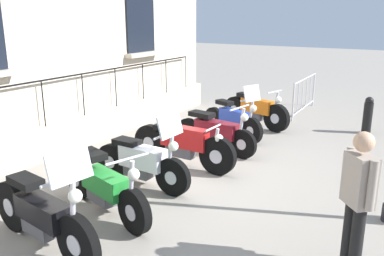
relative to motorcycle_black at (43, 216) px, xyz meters
name	(u,v)px	position (x,y,z in m)	size (l,w,h in m)	color
ground_plane	(175,165)	(-0.23, 3.30, -0.45)	(60.00, 60.00, 0.00)	gray
motorcycle_black	(43,216)	(0.00, 0.00, 0.00)	(2.16, 0.70, 1.44)	black
motorcycle_green	(105,188)	(0.00, 1.09, -0.04)	(2.09, 0.88, 1.04)	black
motorcycle_white	(142,162)	(-0.14, 2.16, -0.01)	(1.96, 0.68, 1.34)	black
motorcycle_red	(183,144)	(-0.06, 3.30, -0.01)	(2.24, 0.53, 0.89)	black
motorcycle_maroon	(215,132)	(0.05, 4.41, -0.03)	(2.02, 0.72, 1.06)	black
motorcycle_blue	(233,120)	(-0.07, 5.55, -0.03)	(1.82, 0.87, 1.33)	black
motorcycle_orange	(256,111)	(0.03, 6.70, -0.02)	(1.98, 0.77, 1.01)	black
crowd_barrier	(304,94)	(0.65, 8.88, 0.11)	(0.11, 2.33, 1.05)	#B7B7BF
bollard	(368,115)	(2.60, 7.55, 0.00)	(0.22, 0.22, 0.91)	black
pedestrian_standing	(358,195)	(3.34, 1.50, 0.48)	(0.40, 0.42, 1.65)	black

